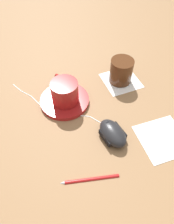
{
  "coord_description": "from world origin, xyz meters",
  "views": [
    {
      "loc": [
        -0.27,
        -0.33,
        0.52
      ],
      "look_at": [
        -0.07,
        0.01,
        0.03
      ],
      "focal_mm": 35.0,
      "sensor_mm": 36.0,
      "label": 1
    }
  ],
  "objects_px": {
    "computer_mouse": "(113,133)",
    "drinking_glass": "(121,71)",
    "saucer": "(65,100)",
    "coffee_cup": "(64,92)",
    "pen": "(90,179)"
  },
  "relations": [
    {
      "from": "saucer",
      "to": "pen",
      "type": "distance_m",
      "value": 0.26
    },
    {
      "from": "saucer",
      "to": "coffee_cup",
      "type": "distance_m",
      "value": 0.04
    },
    {
      "from": "drinking_glass",
      "to": "pen",
      "type": "bearing_deg",
      "value": -136.51
    },
    {
      "from": "computer_mouse",
      "to": "drinking_glass",
      "type": "bearing_deg",
      "value": 49.62
    },
    {
      "from": "computer_mouse",
      "to": "coffee_cup",
      "type": "bearing_deg",
      "value": 107.11
    },
    {
      "from": "computer_mouse",
      "to": "drinking_glass",
      "type": "xyz_separation_m",
      "value": [
        0.15,
        0.18,
        0.02
      ]
    },
    {
      "from": "saucer",
      "to": "drinking_glass",
      "type": "relative_size",
      "value": 1.88
    },
    {
      "from": "saucer",
      "to": "coffee_cup",
      "type": "bearing_deg",
      "value": -71.35
    },
    {
      "from": "saucer",
      "to": "drinking_glass",
      "type": "xyz_separation_m",
      "value": [
        0.21,
        -0.01,
        0.04
      ]
    },
    {
      "from": "pen",
      "to": "coffee_cup",
      "type": "bearing_deg",
      "value": 76.87
    },
    {
      "from": "computer_mouse",
      "to": "pen",
      "type": "height_order",
      "value": "computer_mouse"
    },
    {
      "from": "computer_mouse",
      "to": "drinking_glass",
      "type": "height_order",
      "value": "drinking_glass"
    },
    {
      "from": "coffee_cup",
      "to": "drinking_glass",
      "type": "distance_m",
      "value": 0.21
    },
    {
      "from": "coffee_cup",
      "to": "pen",
      "type": "distance_m",
      "value": 0.27
    },
    {
      "from": "drinking_glass",
      "to": "pen",
      "type": "relative_size",
      "value": 0.59
    }
  ]
}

